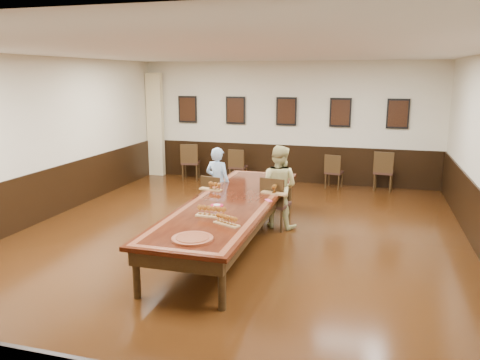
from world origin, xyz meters
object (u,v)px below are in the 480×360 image
(spare_chair_b, at_px, (238,166))
(conference_table, at_px, (232,208))
(carved_platter, at_px, (192,239))
(spare_chair_d, at_px, (384,171))
(spare_chair_c, at_px, (334,171))
(chair_woman, at_px, (276,202))
(spare_chair_a, at_px, (191,161))
(person_man, at_px, (218,183))
(chair_man, at_px, (216,197))
(person_woman, at_px, (278,187))

(spare_chair_b, distance_m, conference_table, 4.66)
(carved_platter, bearing_deg, spare_chair_d, 69.67)
(spare_chair_c, bearing_deg, chair_woman, 88.01)
(spare_chair_a, relative_size, person_man, 0.70)
(spare_chair_b, bearing_deg, carved_platter, 101.91)
(carved_platter, bearing_deg, spare_chair_c, 79.19)
(spare_chair_a, relative_size, conference_table, 0.20)
(spare_chair_b, relative_size, conference_table, 0.18)
(chair_man, bearing_deg, person_man, -90.00)
(person_man, height_order, person_woman, person_woman)
(conference_table, bearing_deg, spare_chair_b, 104.89)
(chair_woman, xyz_separation_m, spare_chair_c, (0.77, 3.59, -0.06))
(chair_man, relative_size, chair_woman, 0.90)
(chair_man, distance_m, person_man, 0.29)
(person_woman, distance_m, carved_platter, 3.14)
(person_man, distance_m, carved_platter, 3.42)
(chair_man, distance_m, spare_chair_d, 4.74)
(spare_chair_d, distance_m, person_man, 4.66)
(chair_man, relative_size, carved_platter, 1.39)
(spare_chair_d, bearing_deg, spare_chair_c, 10.20)
(spare_chair_a, height_order, conference_table, spare_chair_a)
(spare_chair_d, height_order, conference_table, spare_chair_d)
(spare_chair_b, relative_size, person_woman, 0.59)
(chair_man, bearing_deg, person_woman, -174.75)
(carved_platter, bearing_deg, spare_chair_b, 101.10)
(chair_man, height_order, chair_woman, chair_woman)
(spare_chair_d, bearing_deg, spare_chair_b, 8.57)
(conference_table, bearing_deg, chair_man, 120.40)
(spare_chair_b, relative_size, carved_platter, 1.41)
(person_woman, relative_size, carved_platter, 2.41)
(chair_woman, distance_m, spare_chair_a, 4.74)
(spare_chair_b, bearing_deg, spare_chair_a, -0.03)
(chair_man, relative_size, spare_chair_d, 0.90)
(person_man, bearing_deg, spare_chair_d, -122.82)
(chair_woman, relative_size, spare_chair_a, 1.00)
(spare_chair_c, relative_size, carved_platter, 1.35)
(chair_woman, relative_size, spare_chair_b, 1.09)
(spare_chair_c, distance_m, conference_table, 4.76)
(spare_chair_b, xyz_separation_m, carved_platter, (1.28, -6.52, 0.31))
(spare_chair_c, bearing_deg, carved_platter, 89.37)
(spare_chair_a, bearing_deg, carved_platter, 100.31)
(chair_woman, relative_size, conference_table, 0.20)
(spare_chair_d, xyz_separation_m, person_woman, (-1.97, -3.57, 0.28))
(spare_chair_a, xyz_separation_m, spare_chair_d, (5.13, 0.13, -0.00))
(spare_chair_c, height_order, person_woman, person_woman)
(spare_chair_c, xyz_separation_m, spare_chair_d, (1.21, 0.08, 0.06))
(chair_man, relative_size, spare_chair_b, 0.98)
(spare_chair_c, distance_m, person_man, 3.85)
(spare_chair_a, distance_m, person_woman, 4.68)
(spare_chair_a, bearing_deg, chair_woman, 119.70)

